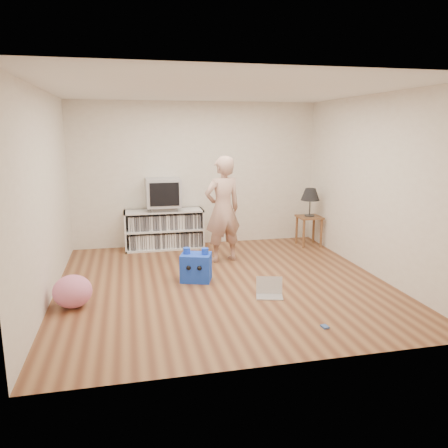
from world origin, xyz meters
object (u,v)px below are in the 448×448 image
table_lamp (310,195)px  person (223,210)px  laptop (269,291)px  side_table (309,223)px  plush_pink (73,291)px  media_unit (164,229)px  crt_tv (163,192)px  dvd_deck (164,208)px  plush_blue (196,267)px

table_lamp → person: (-1.77, -0.62, -0.09)m
laptop → table_lamp: bearing=71.9°
side_table → plush_pink: bearing=-152.1°
person → plush_pink: 2.70m
media_unit → side_table: media_unit is taller
media_unit → crt_tv: size_ratio=2.33×
dvd_deck → plush_blue: dvd_deck is taller
side_table → table_lamp: bearing=0.0°
person → plush_blue: (-0.57, -0.85, -0.65)m
table_lamp → plush_blue: size_ratio=1.04×
dvd_deck → media_unit: bearing=90.0°
side_table → laptop: 2.74m
crt_tv → plush_pink: crt_tv is taller
side_table → person: 1.92m
plush_blue → plush_pink: size_ratio=1.06×
plush_pink → person: bearing=34.0°
media_unit → side_table: bearing=-8.4°
crt_tv → person: person is taller
crt_tv → table_lamp: bearing=-8.0°
media_unit → plush_pink: (-1.32, -2.47, -0.15)m
plush_blue → plush_pink: (-1.60, -0.61, -0.01)m
laptop → dvd_deck: bearing=128.7°
table_lamp → plush_pink: bearing=-152.1°
table_lamp → side_table: bearing=0.0°
crt_tv → laptop: size_ratio=1.51×
crt_tv → side_table: (2.62, -0.37, -0.60)m
dvd_deck → plush_blue: bearing=-81.3°
side_table → plush_pink: side_table is taller
dvd_deck → side_table: size_ratio=0.82×
plush_pink → table_lamp: bearing=27.9°
crt_tv → person: 1.32m
table_lamp → plush_pink: 4.52m
media_unit → dvd_deck: size_ratio=3.11×
media_unit → person: (0.86, -1.01, 0.50)m
plush_pink → crt_tv: bearing=61.8°
media_unit → crt_tv: bearing=-90.0°
person → plush_blue: bearing=41.2°
table_lamp → laptop: (-1.51, -2.25, -0.88)m
crt_tv → plush_blue: bearing=-81.2°
laptop → plush_pink: 2.44m
side_table → person: bearing=-160.6°
crt_tv → laptop: (1.12, -2.62, -0.96)m
side_table → plush_blue: bearing=-147.8°
table_lamp → person: 1.87m
dvd_deck → laptop: dvd_deck is taller
table_lamp → plush_blue: table_lamp is taller
media_unit → person: 1.42m
crt_tv → person: size_ratio=0.35×
media_unit → dvd_deck: bearing=-90.0°
media_unit → person: size_ratio=0.82×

